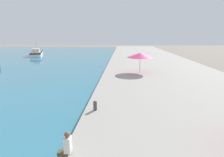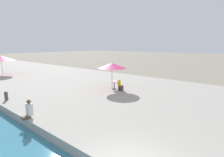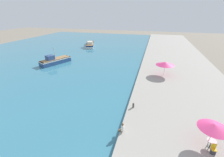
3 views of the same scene
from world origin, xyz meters
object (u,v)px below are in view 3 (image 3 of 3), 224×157
object	(u,v)px
cafe_umbrella_pink	(214,126)
person_at_quay	(122,128)
fishing_boat_mid	(90,44)
cafe_umbrella_white	(165,64)
cafe_chair_left	(213,150)
cafe_table	(211,142)
fishing_boat_near	(55,60)
mooring_bollard	(133,105)

from	to	relation	value
cafe_umbrella_pink	person_at_quay	bearing A→B (deg)	-176.59
fishing_boat_mid	person_at_quay	xyz separation A→B (m)	(20.76, -39.74, 0.26)
cafe_umbrella_white	cafe_chair_left	size ratio (longest dim) A/B	3.77
cafe_umbrella_white	cafe_table	xyz separation A→B (m)	(3.50, -16.60, -1.75)
cafe_chair_left	person_at_quay	world-z (taller)	person_at_quay
fishing_boat_near	mooring_bollard	distance (m)	25.31
fishing_boat_mid	fishing_boat_near	bearing A→B (deg)	-111.70
fishing_boat_near	mooring_bollard	xyz separation A→B (m)	(21.16, -13.89, 0.02)
cafe_umbrella_white	cafe_umbrella_pink	bearing A→B (deg)	-78.46
cafe_umbrella_pink	mooring_bollard	world-z (taller)	cafe_umbrella_pink
cafe_chair_left	mooring_bollard	world-z (taller)	cafe_chair_left
cafe_chair_left	fishing_boat_mid	bearing A→B (deg)	-54.60
cafe_table	mooring_bollard	size ratio (longest dim) A/B	1.22
cafe_umbrella_white	cafe_table	bearing A→B (deg)	-78.11
cafe_table	person_at_quay	distance (m)	8.06
fishing_boat_near	person_at_quay	xyz separation A→B (m)	(20.68, -18.38, 0.14)
fishing_boat_near	fishing_boat_mid	bearing A→B (deg)	113.74
fishing_boat_near	person_at_quay	world-z (taller)	fishing_boat_near
cafe_umbrella_white	cafe_table	size ratio (longest dim) A/B	4.29
person_at_quay	mooring_bollard	xyz separation A→B (m)	(0.48, 4.49, -0.12)
fishing_boat_mid	mooring_bollard	distance (m)	41.15
cafe_chair_left	mooring_bollard	size ratio (longest dim) A/B	1.39
person_at_quay	mooring_bollard	world-z (taller)	person_at_quay
fishing_boat_near	cafe_chair_left	xyz separation A→B (m)	(28.74, -18.78, -0.01)
fishing_boat_near	cafe_umbrella_white	distance (m)	25.36
cafe_table	cafe_umbrella_pink	bearing A→B (deg)	132.39
mooring_bollard	fishing_boat_mid	bearing A→B (deg)	121.07
cafe_umbrella_pink	cafe_chair_left	bearing A→B (deg)	-80.86
fishing_boat_near	cafe_table	distance (m)	33.94
fishing_boat_near	cafe_chair_left	size ratio (longest dim) A/B	8.57
fishing_boat_near	cafe_table	bearing A→B (deg)	-8.60
cafe_table	fishing_boat_mid	bearing A→B (deg)	126.16
cafe_umbrella_pink	cafe_table	xyz separation A→B (m)	(0.14, -0.15, -1.65)
fishing_boat_mid	mooring_bollard	bearing A→B (deg)	-80.83
fishing_boat_near	fishing_boat_mid	xyz separation A→B (m)	(-0.07, 21.36, -0.12)
fishing_boat_mid	cafe_umbrella_white	distance (m)	34.14
cafe_umbrella_pink	cafe_umbrella_white	size ratio (longest dim) A/B	0.75
fishing_boat_mid	cafe_umbrella_pink	world-z (taller)	fishing_boat_mid
person_at_quay	mooring_bollard	bearing A→B (deg)	83.94
cafe_umbrella_pink	person_at_quay	world-z (taller)	cafe_umbrella_pink
cafe_umbrella_pink	person_at_quay	distance (m)	8.11
cafe_chair_left	mooring_bollard	xyz separation A→B (m)	(-7.58, 4.89, 0.02)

